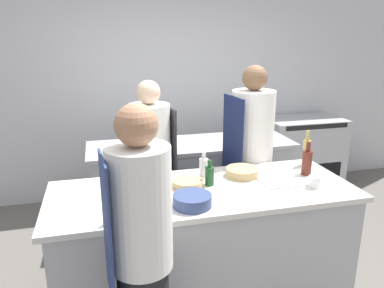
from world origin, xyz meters
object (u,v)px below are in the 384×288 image
oven_range (301,153)px  bottle_wine (120,206)px  bottle_cooking_oil (204,167)px  bowl_prep_small (192,200)px  chef_at_prep_near (141,254)px  bottle_olive_oil (306,151)px  bottle_water (210,175)px  chef_at_stove (151,169)px  bowl_ceramic_blue (188,183)px  cup (314,182)px  chef_at_pass_far (251,159)px  bowl_mixing_large (242,172)px  bottle_vinegar (137,184)px  bottle_sauce (307,162)px

oven_range → bottle_wine: bearing=-139.8°
bottle_cooking_oil → bowl_prep_small: 0.56m
bottle_wine → chef_at_prep_near: bearing=-74.2°
oven_range → bottle_olive_oil: (-0.85, -1.47, 0.55)m
chef_at_prep_near → bottle_water: 0.96m
chef_at_stove → bowl_ceramic_blue: (0.18, -0.69, 0.12)m
chef_at_prep_near → oven_range: bearing=-49.8°
bottle_olive_oil → bottle_cooking_oil: bearing=-177.8°
bottle_cooking_oil → bottle_water: bottle_cooking_oil is taller
bottle_olive_oil → bottle_cooking_oil: bottle_olive_oil is taller
bottle_water → cup: bottle_water is taller
chef_at_prep_near → cup: chef_at_prep_near is taller
bottle_water → chef_at_prep_near: bearing=-130.1°
bowl_prep_small → cup: cup is taller
chef_at_pass_far → bottle_olive_oil: size_ratio=5.60×
bottle_wine → bottle_water: 0.81m
chef_at_prep_near → bottle_water: size_ratio=8.43×
chef_at_stove → bowl_mixing_large: chef_at_stove is taller
bottle_wine → cup: bottle_wine is taller
bottle_vinegar → bottle_water: size_ratio=1.28×
oven_range → chef_at_prep_near: bearing=-134.8°
bottle_sauce → bottle_wine: bearing=-164.4°
bottle_olive_oil → bowl_ceramic_blue: size_ratio=1.34×
bowl_prep_small → bowl_mixing_large: bearing=39.5°
bottle_cooking_oil → cup: size_ratio=2.29×
chef_at_prep_near → bottle_olive_oil: 1.84m
chef_at_stove → bowl_mixing_large: bearing=41.3°
bottle_wine → cup: size_ratio=2.76×
bottle_cooking_oil → bowl_mixing_large: (0.30, -0.08, -0.05)m
bottle_vinegar → bowl_prep_small: bottle_vinegar is taller
oven_range → chef_at_prep_near: chef_at_prep_near is taller
oven_range → chef_at_pass_far: chef_at_pass_far is taller
oven_range → cup: bearing=-118.5°
bottle_wine → bottle_cooking_oil: (0.71, 0.60, -0.02)m
oven_range → bottle_olive_oil: bottle_olive_oil is taller
chef_at_stove → chef_at_pass_far: 0.94m
bottle_vinegar → oven_range: bearing=37.1°
chef_at_pass_far → bottle_wine: chef_at_pass_far is taller
bottle_wine → bottle_cooking_oil: 0.93m
bottle_wine → bottle_sauce: (1.53, 0.43, 0.01)m
bottle_cooking_oil → bottle_water: 0.19m
bottle_cooking_oil → bowl_prep_small: bottle_cooking_oil is taller
bottle_water → cup: (0.75, -0.24, -0.03)m
chef_at_stove → bowl_prep_small: size_ratio=6.20×
bottle_vinegar → bowl_prep_small: size_ratio=0.98×
chef_at_prep_near → bowl_ceramic_blue: (0.44, 0.73, 0.08)m
chef_at_stove → cup: 1.45m
oven_range → bowl_prep_small: (-2.02, -2.02, 0.46)m
bottle_vinegar → bowl_mixing_large: bottle_vinegar is taller
bottle_vinegar → bottle_cooking_oil: 0.63m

